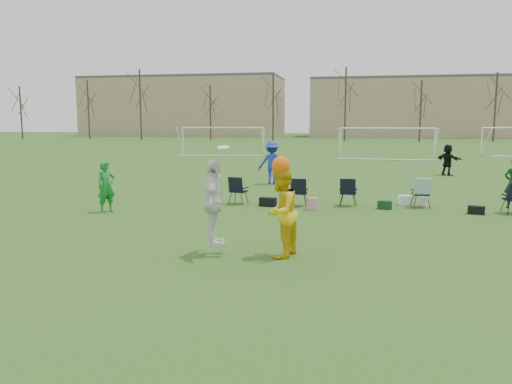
% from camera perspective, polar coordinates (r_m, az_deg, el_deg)
% --- Properties ---
extents(ground, '(260.00, 260.00, 0.00)m').
position_cam_1_polar(ground, '(9.61, 2.26, -9.26)').
color(ground, '#31551A').
rests_on(ground, ground).
extents(fielder_green_near, '(0.66, 0.71, 1.64)m').
position_cam_1_polar(fielder_green_near, '(16.57, -16.73, 0.58)').
color(fielder_green_near, '#167E2C').
rests_on(fielder_green_near, ground).
extents(fielder_blue, '(1.42, 1.04, 1.98)m').
position_cam_1_polar(fielder_blue, '(23.22, 1.83, 3.35)').
color(fielder_blue, '#1734B0').
rests_on(fielder_blue, ground).
extents(fielder_black, '(1.39, 1.51, 1.68)m').
position_cam_1_polar(fielder_black, '(29.01, 21.05, 3.45)').
color(fielder_black, black).
rests_on(fielder_black, ground).
extents(center_contest, '(2.21, 1.26, 2.36)m').
position_cam_1_polar(center_contest, '(10.57, -0.29, -1.77)').
color(center_contest, white).
rests_on(center_contest, ground).
extents(sideline_setup, '(9.61, 2.02, 1.74)m').
position_cam_1_polar(sideline_setup, '(17.20, 14.34, -0.07)').
color(sideline_setup, '#0E361C').
rests_on(sideline_setup, ground).
extents(goal_left, '(7.39, 0.76, 2.46)m').
position_cam_1_polar(goal_left, '(44.57, -3.82, 6.74)').
color(goal_left, white).
rests_on(goal_left, ground).
extents(goal_mid, '(7.40, 0.63, 2.46)m').
position_cam_1_polar(goal_mid, '(41.17, 14.75, 6.40)').
color(goal_mid, white).
rests_on(goal_mid, ground).
extents(tree_line, '(110.28, 3.28, 11.40)m').
position_cam_1_polar(tree_line, '(78.96, 10.32, 9.44)').
color(tree_line, '#382B21').
rests_on(tree_line, ground).
extents(building_row, '(126.00, 16.00, 13.00)m').
position_cam_1_polar(building_row, '(105.26, 14.11, 9.41)').
color(building_row, tan).
rests_on(building_row, ground).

